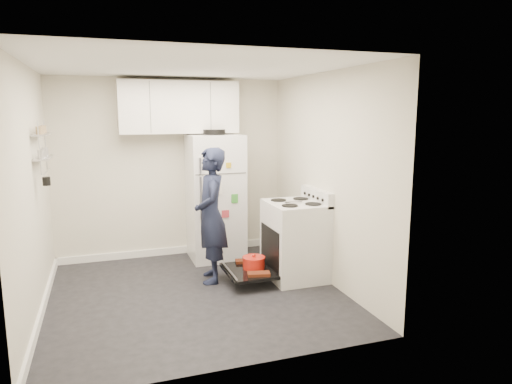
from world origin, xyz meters
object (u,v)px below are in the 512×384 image
object	(u,v)px
person	(211,215)
open_oven_door	(251,267)
electric_range	(294,241)
refrigerator	(215,197)

from	to	relation	value
person	open_oven_door	bearing A→B (deg)	72.25
electric_range	refrigerator	xyz separation A→B (m)	(-0.72, 1.10, 0.41)
open_oven_door	refrigerator	bearing A→B (deg)	98.66
open_oven_door	person	distance (m)	0.79
electric_range	refrigerator	bearing A→B (deg)	123.35
person	refrigerator	bearing A→B (deg)	172.21
open_oven_door	person	bearing A→B (deg)	153.08
electric_range	refrigerator	distance (m)	1.38
open_oven_door	electric_range	bearing A→B (deg)	-1.41
refrigerator	electric_range	bearing A→B (deg)	-56.65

